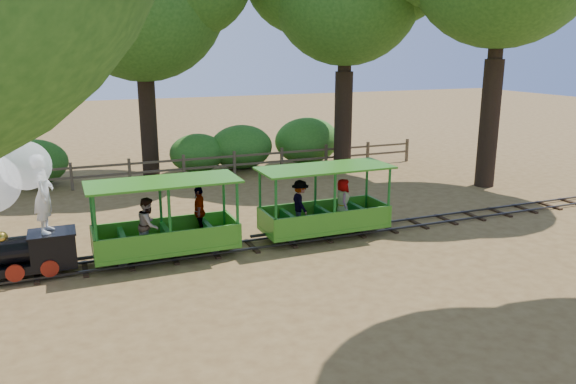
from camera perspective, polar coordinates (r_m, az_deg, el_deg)
name	(u,v)px	position (r m, az deg, el deg)	size (l,w,h in m)	color
ground	(288,242)	(14.65, 0.02, -5.11)	(90.00, 90.00, 0.00)	olive
track	(288,240)	(14.63, 0.02, -4.86)	(22.00, 1.00, 0.10)	#3F3D3A
locomotive	(4,203)	(13.29, -26.89, -0.99)	(2.67, 1.25, 3.06)	black
carriage_front	(168,227)	(13.58, -12.11, -3.48)	(3.50, 1.46, 1.82)	#35821C
carriage_rear	(322,209)	(14.80, 3.43, -1.70)	(3.50, 1.43, 1.82)	#35821C
fence	(209,164)	(21.86, -7.98, 2.87)	(18.10, 0.10, 1.00)	brown
shrub_west	(33,163)	(22.47, -24.50, 2.73)	(2.46, 1.89, 1.70)	#2D6B1E
shrub_mid_w	(241,147)	(23.49, -4.77, 4.59)	(2.64, 2.03, 1.83)	#2D6B1E
shrub_mid_e	(197,153)	(23.03, -9.18, 3.93)	(2.26, 1.74, 1.57)	#2D6B1E
shrub_east	(307,141)	(24.53, 1.95, 5.25)	(2.88, 2.22, 2.00)	#2D6B1E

